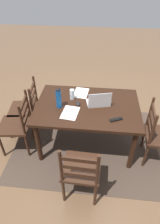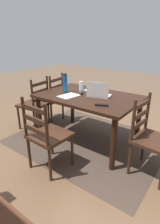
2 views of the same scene
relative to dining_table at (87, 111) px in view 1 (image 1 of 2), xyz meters
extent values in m
plane|color=brown|center=(0.00, 0.00, -0.67)|extent=(14.00, 14.00, 0.00)
cube|color=#47382D|center=(0.00, 0.00, -0.66)|extent=(2.28, 1.82, 0.01)
cube|color=black|center=(0.00, 0.00, 0.07)|extent=(1.47, 0.99, 0.04)
cylinder|color=black|center=(-0.65, -0.42, -0.31)|extent=(0.07, 0.07, 0.72)
cylinder|color=black|center=(0.65, -0.42, -0.31)|extent=(0.07, 0.07, 0.72)
cylinder|color=black|center=(-0.65, 0.42, -0.31)|extent=(0.07, 0.07, 0.72)
cylinder|color=black|center=(0.65, 0.42, -0.31)|extent=(0.07, 0.07, 0.72)
cube|color=#3D2316|center=(0.00, 0.83, -0.22)|extent=(0.46, 0.46, 0.04)
cylinder|color=#3D2316|center=(0.18, 0.63, -0.45)|extent=(0.04, 0.04, 0.43)
cylinder|color=#3D2316|center=(-0.20, 0.64, -0.45)|extent=(0.04, 0.04, 0.43)
cylinder|color=#3D2316|center=(0.20, 1.01, -0.45)|extent=(0.04, 0.04, 0.43)
cylinder|color=#3D2316|center=(-0.18, 1.02, -0.45)|extent=(0.04, 0.04, 0.43)
cylinder|color=#3D2316|center=(0.20, 1.02, 0.03)|extent=(0.04, 0.04, 0.50)
cylinder|color=#3D2316|center=(-0.18, 1.03, 0.03)|extent=(0.04, 0.04, 0.50)
cube|color=#3D2316|center=(0.01, 1.03, -0.07)|extent=(0.36, 0.04, 0.05)
cube|color=#3D2316|center=(0.01, 1.03, 0.06)|extent=(0.36, 0.04, 0.05)
cube|color=#3D2316|center=(0.01, 1.03, 0.18)|extent=(0.36, 0.04, 0.05)
cube|color=#3D2316|center=(1.06, -0.20, -0.22)|extent=(0.50, 0.50, 0.04)
cylinder|color=#3D2316|center=(1.23, 0.02, -0.45)|extent=(0.04, 0.04, 0.43)
cylinder|color=#3D2316|center=(1.28, -0.36, -0.45)|extent=(0.04, 0.04, 0.43)
cylinder|color=#3D2316|center=(0.85, -0.04, -0.45)|extent=(0.04, 0.04, 0.43)
cylinder|color=#3D2316|center=(0.90, -0.41, -0.45)|extent=(0.04, 0.04, 0.43)
cylinder|color=#3D2316|center=(0.84, -0.04, 0.03)|extent=(0.04, 0.04, 0.50)
cylinder|color=#3D2316|center=(0.89, -0.41, 0.03)|extent=(0.04, 0.04, 0.50)
cube|color=#3D2316|center=(0.87, -0.23, -0.07)|extent=(0.07, 0.36, 0.05)
cube|color=#3D2316|center=(0.87, -0.23, 0.06)|extent=(0.07, 0.36, 0.05)
cube|color=#3D2316|center=(0.87, -0.23, 0.18)|extent=(0.07, 0.36, 0.05)
cylinder|color=#3D2316|center=(-0.89, -0.01, -0.45)|extent=(0.04, 0.04, 0.43)
cylinder|color=#3D2316|center=(-0.86, 0.37, -0.45)|extent=(0.04, 0.04, 0.43)
cylinder|color=#3D2316|center=(-0.88, -0.01, 0.03)|extent=(0.04, 0.04, 0.50)
cylinder|color=#3D2316|center=(-0.85, 0.37, 0.03)|extent=(0.04, 0.04, 0.50)
cube|color=#3D2316|center=(-0.86, 0.18, -0.07)|extent=(0.05, 0.36, 0.05)
cube|color=#3D2316|center=(-0.86, 0.18, 0.06)|extent=(0.05, 0.36, 0.05)
cube|color=#3D2316|center=(-0.86, 0.18, 0.18)|extent=(0.05, 0.36, 0.05)
cube|color=#3D2316|center=(1.06, 0.20, -0.22)|extent=(0.49, 0.49, 0.04)
cylinder|color=#3D2316|center=(1.23, 0.41, -0.45)|extent=(0.04, 0.04, 0.43)
cylinder|color=#3D2316|center=(1.27, 0.03, -0.45)|extent=(0.04, 0.04, 0.43)
cylinder|color=#3D2316|center=(0.85, 0.37, -0.45)|extent=(0.04, 0.04, 0.43)
cylinder|color=#3D2316|center=(0.90, -0.01, -0.45)|extent=(0.04, 0.04, 0.43)
cylinder|color=#3D2316|center=(0.84, 0.36, 0.03)|extent=(0.04, 0.04, 0.50)
cylinder|color=#3D2316|center=(0.89, -0.01, 0.03)|extent=(0.04, 0.04, 0.50)
cube|color=#3D2316|center=(0.87, 0.18, -0.07)|extent=(0.06, 0.36, 0.05)
cube|color=#3D2316|center=(0.87, 0.18, 0.06)|extent=(0.06, 0.36, 0.05)
cube|color=#3D2316|center=(0.87, 0.18, 0.18)|extent=(0.06, 0.36, 0.05)
cube|color=silver|center=(-0.15, -0.07, 0.10)|extent=(0.36, 0.29, 0.02)
cube|color=silver|center=(-0.17, 0.03, 0.22)|extent=(0.31, 0.09, 0.21)
cube|color=#A5CCEA|center=(-0.17, 0.03, 0.22)|extent=(0.29, 0.07, 0.19)
cylinder|color=#145199|center=(0.39, 0.08, 0.23)|extent=(0.07, 0.07, 0.27)
sphere|color=black|center=(0.39, 0.08, 0.36)|extent=(0.07, 0.07, 0.07)
cylinder|color=silver|center=(0.24, -0.14, 0.17)|extent=(0.07, 0.07, 0.16)
ellipsoid|color=black|center=(0.14, -0.01, 0.11)|extent=(0.09, 0.11, 0.03)
cube|color=black|center=(-0.39, 0.28, 0.10)|extent=(0.17, 0.11, 0.02)
cube|color=white|center=(0.22, 0.19, 0.10)|extent=(0.25, 0.32, 0.00)
cube|color=white|center=(0.12, -0.31, 0.10)|extent=(0.24, 0.32, 0.00)
camera|label=1|loc=(-0.13, 2.20, 1.72)|focal=30.90mm
camera|label=2|loc=(-1.49, 2.20, 0.88)|focal=29.74mm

